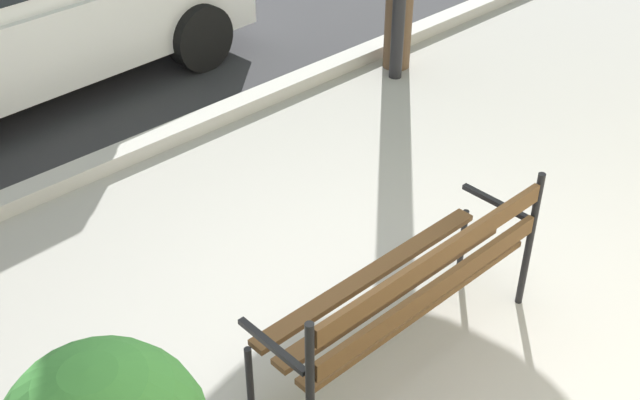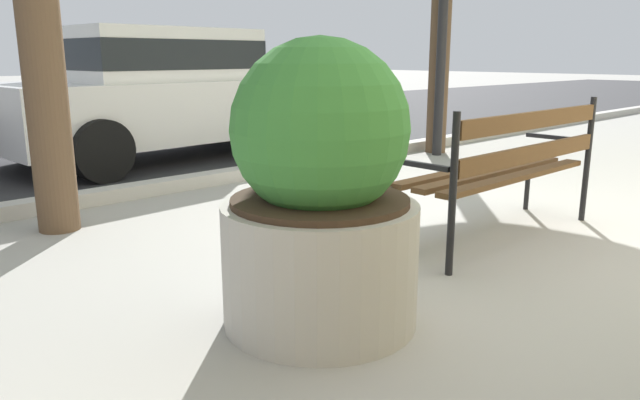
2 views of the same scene
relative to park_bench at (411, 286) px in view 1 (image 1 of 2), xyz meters
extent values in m
plane|color=#9E9B93|center=(-0.16, 0.06, -0.54)|extent=(80.00, 80.00, 0.00)
cube|color=#B2AFA8|center=(-0.16, 2.96, -0.48)|extent=(60.00, 0.20, 0.12)
cube|color=brown|center=(0.00, -0.07, -0.09)|extent=(1.70, 0.12, 0.04)
cube|color=brown|center=(0.00, 0.11, -0.09)|extent=(1.70, 0.12, 0.04)
cube|color=brown|center=(0.00, 0.29, -0.09)|extent=(1.70, 0.12, 0.04)
cube|color=brown|center=(0.00, -0.16, 0.08)|extent=(1.70, 0.05, 0.11)
cube|color=brown|center=(0.00, -0.16, 0.30)|extent=(1.70, 0.05, 0.11)
cylinder|color=black|center=(-0.88, 0.32, -0.32)|extent=(0.04, 0.04, 0.45)
cylinder|color=black|center=(-0.88, -0.15, -0.07)|extent=(0.04, 0.04, 0.95)
cube|color=black|center=(-0.88, 0.12, 0.08)|extent=(0.04, 0.48, 0.03)
cylinder|color=black|center=(0.88, 0.30, -0.32)|extent=(0.04, 0.04, 0.45)
cylinder|color=black|center=(0.88, -0.17, -0.07)|extent=(0.04, 0.04, 0.95)
cube|color=black|center=(0.88, 0.10, 0.08)|extent=(0.04, 0.48, 0.03)
cube|color=silver|center=(0.10, 4.69, 0.07)|extent=(4.17, 1.89, 0.70)
cylinder|color=black|center=(1.47, 3.91, -0.22)|extent=(0.65, 0.25, 0.64)
camera|label=1|loc=(-2.61, -2.04, 2.84)|focal=45.07mm
camera|label=2|loc=(-3.71, -2.04, 0.70)|focal=33.76mm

